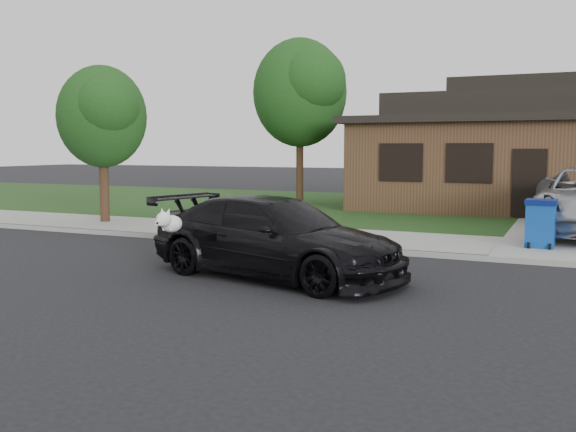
% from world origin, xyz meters
% --- Properties ---
extents(ground, '(120.00, 120.00, 0.00)m').
position_xyz_m(ground, '(0.00, 0.00, 0.00)').
color(ground, black).
rests_on(ground, ground).
extents(sidewalk, '(60.00, 3.00, 0.12)m').
position_xyz_m(sidewalk, '(0.00, 5.00, 0.06)').
color(sidewalk, gray).
rests_on(sidewalk, ground).
extents(curb, '(60.00, 0.12, 0.12)m').
position_xyz_m(curb, '(0.00, 3.50, 0.06)').
color(curb, gray).
rests_on(curb, ground).
extents(lawn, '(60.00, 13.00, 0.13)m').
position_xyz_m(lawn, '(0.00, 13.00, 0.07)').
color(lawn, '#193814').
rests_on(lawn, ground).
extents(sedan, '(5.27, 3.07, 1.44)m').
position_xyz_m(sedan, '(0.45, 0.29, 0.72)').
color(sedan, black).
rests_on(sedan, ground).
extents(recycling_bin, '(0.66, 0.70, 1.07)m').
position_xyz_m(recycling_bin, '(4.64, 5.02, 0.66)').
color(recycling_bin, '#0D3E98').
rests_on(recycling_bin, sidewalk).
extents(house, '(12.60, 8.60, 4.65)m').
position_xyz_m(house, '(4.00, 15.00, 2.13)').
color(house, '#422B1C').
rests_on(house, ground).
extents(tree_0, '(3.78, 3.60, 6.34)m').
position_xyz_m(tree_0, '(-4.34, 12.88, 4.48)').
color(tree_0, '#332114').
rests_on(tree_0, ground).
extents(tree_2, '(2.73, 2.60, 4.59)m').
position_xyz_m(tree_2, '(-7.38, 5.11, 3.27)').
color(tree_2, '#332114').
rests_on(tree_2, ground).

